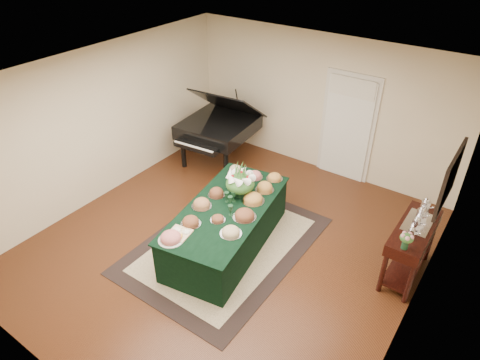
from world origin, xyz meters
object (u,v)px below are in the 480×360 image
Objects in this scene: buffet_table at (227,227)px; floral_centerpiece at (240,180)px; mahogany_sideboard at (413,238)px; grand_piano at (218,127)px.

buffet_table is 5.48× the size of floral_centerpiece.
buffet_table is 2.70m from mahogany_sideboard.
floral_centerpiece is (-0.02, 0.39, 0.64)m from buffet_table.
grand_piano is at bearing 135.89° from floral_centerpiece.
buffet_table is at bearing -87.10° from floral_centerpiece.
grand_piano is 1.39× the size of mahogany_sideboard.
grand_piano is (-1.71, 2.03, 0.43)m from buffet_table.
floral_centerpiece is at bearing 92.90° from buffet_table.
grand_piano is at bearing 130.12° from buffet_table.
floral_centerpiece is 0.28× the size of grand_piano.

